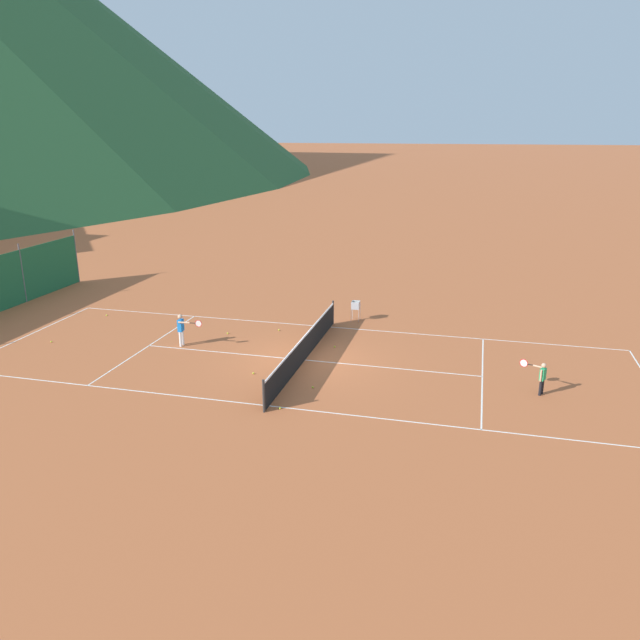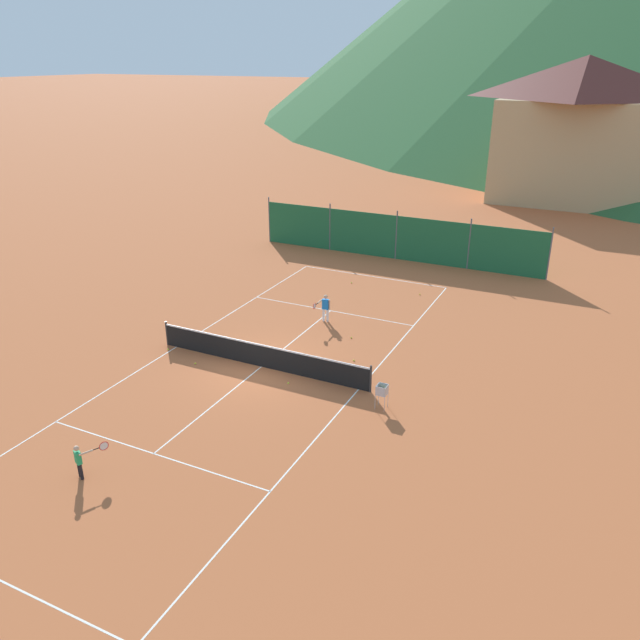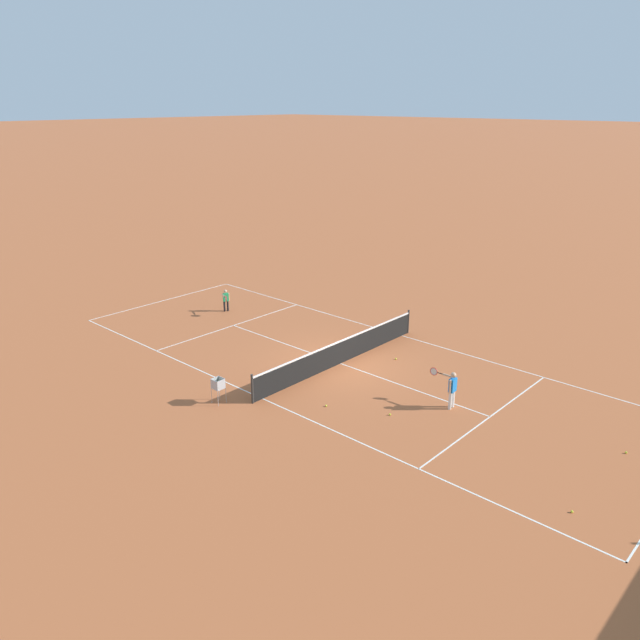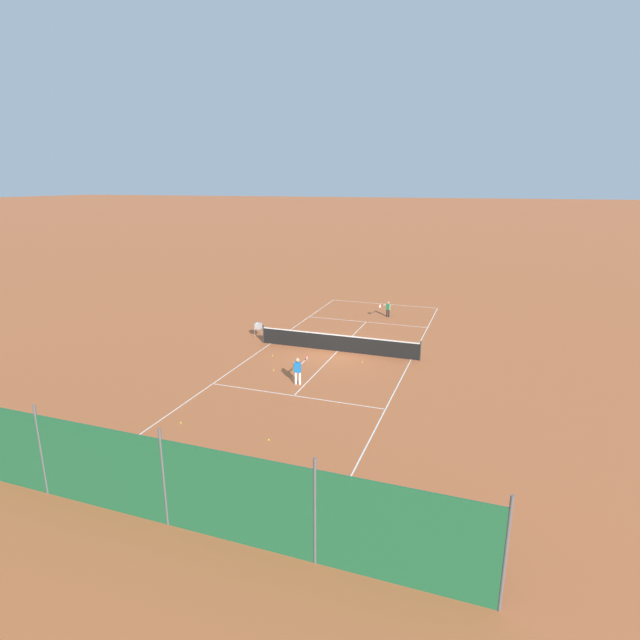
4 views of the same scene
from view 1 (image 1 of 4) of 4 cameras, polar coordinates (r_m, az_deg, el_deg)
ground_plane at (r=23.17m, az=-1.40°, el=-3.68°), size 600.00×600.00×0.00m
court_line_markings at (r=23.17m, az=-1.40°, el=-3.67°), size 8.25×23.85×0.01m
tennis_net at (r=23.00m, az=-1.41°, el=-2.52°), size 9.18×0.08×1.06m
player_far_baseline at (r=21.30m, az=19.55°, el=-4.82°), size 0.69×0.83×1.08m
player_near_baseline at (r=24.99m, az=-12.52°, el=-0.69°), size 0.44×1.07×1.29m
tennis_ball_alley_left at (r=27.22m, az=-23.36°, el=-1.83°), size 0.07×0.07×0.07m
tennis_ball_alley_right at (r=19.33m, az=-3.68°, el=-8.04°), size 0.07×0.07×0.07m
tennis_ball_near_corner at (r=22.00m, az=-6.11°, el=-4.86°), size 0.07×0.07×0.07m
tennis_ball_by_net_left at (r=30.10m, az=-18.93°, el=0.42°), size 0.07×0.07×0.07m
tennis_ball_service_box at (r=24.44m, az=1.34°, el=-2.46°), size 0.07×0.07×0.07m
tennis_ball_by_net_right at (r=26.29m, az=-8.45°, el=-1.21°), size 0.07×0.07×0.07m
tennis_ball_mid_court at (r=20.74m, az=-0.67°, el=-6.17°), size 0.07×0.07×0.07m
tennis_ball_far_corner at (r=26.47m, az=-3.78°, el=-0.92°), size 0.07×0.07×0.07m
ball_hopper at (r=27.67m, az=3.30°, el=1.26°), size 0.36×0.36×0.89m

